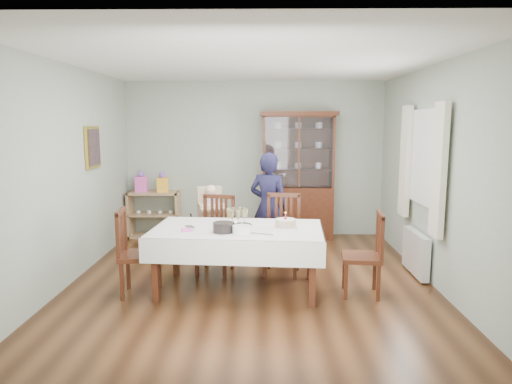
{
  "coord_description": "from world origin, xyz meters",
  "views": [
    {
      "loc": [
        0.14,
        -5.52,
        1.99
      ],
      "look_at": [
        0.06,
        0.2,
        1.12
      ],
      "focal_mm": 32.0,
      "sensor_mm": 36.0,
      "label": 1
    }
  ],
  "objects_px": {
    "sideboard": "(154,214)",
    "chair_end_left": "(139,269)",
    "high_chair": "(212,231)",
    "gift_bag_orange": "(163,183)",
    "china_cabinet": "(298,174)",
    "chair_end_right": "(363,271)",
    "chair_far_left": "(215,250)",
    "champagne_tray": "(237,221)",
    "dining_table": "(238,259)",
    "birthday_cake": "(285,224)",
    "woman": "(269,207)",
    "chair_far_right": "(282,251)",
    "gift_bag_pink": "(141,183)"
  },
  "relations": [
    {
      "from": "sideboard",
      "to": "birthday_cake",
      "type": "xyz_separation_m",
      "value": [
        2.17,
        -2.55,
        0.41
      ]
    },
    {
      "from": "sideboard",
      "to": "champagne_tray",
      "type": "height_order",
      "value": "champagne_tray"
    },
    {
      "from": "chair_far_right",
      "to": "gift_bag_pink",
      "type": "distance_m",
      "value": 3.12
    },
    {
      "from": "chair_end_left",
      "to": "high_chair",
      "type": "bearing_deg",
      "value": -31.89
    },
    {
      "from": "dining_table",
      "to": "woman",
      "type": "bearing_deg",
      "value": 71.76
    },
    {
      "from": "china_cabinet",
      "to": "high_chair",
      "type": "xyz_separation_m",
      "value": [
        -1.35,
        -1.3,
        -0.69
      ]
    },
    {
      "from": "chair_end_right",
      "to": "gift_bag_pink",
      "type": "relative_size",
      "value": 2.65
    },
    {
      "from": "dining_table",
      "to": "china_cabinet",
      "type": "height_order",
      "value": "china_cabinet"
    },
    {
      "from": "chair_far_right",
      "to": "woman",
      "type": "xyz_separation_m",
      "value": [
        -0.17,
        0.57,
        0.48
      ]
    },
    {
      "from": "dining_table",
      "to": "woman",
      "type": "relative_size",
      "value": 1.31
    },
    {
      "from": "chair_far_left",
      "to": "dining_table",
      "type": "bearing_deg",
      "value": -51.23
    },
    {
      "from": "dining_table",
      "to": "champagne_tray",
      "type": "xyz_separation_m",
      "value": [
        -0.01,
        0.08,
        0.44
      ]
    },
    {
      "from": "china_cabinet",
      "to": "high_chair",
      "type": "height_order",
      "value": "china_cabinet"
    },
    {
      "from": "chair_end_left",
      "to": "china_cabinet",
      "type": "bearing_deg",
      "value": -42.54
    },
    {
      "from": "china_cabinet",
      "to": "woman",
      "type": "height_order",
      "value": "china_cabinet"
    },
    {
      "from": "chair_end_right",
      "to": "high_chair",
      "type": "height_order",
      "value": "high_chair"
    },
    {
      "from": "high_chair",
      "to": "champagne_tray",
      "type": "bearing_deg",
      "value": -85.61
    },
    {
      "from": "woman",
      "to": "champagne_tray",
      "type": "relative_size",
      "value": 4.5
    },
    {
      "from": "gift_bag_orange",
      "to": "sideboard",
      "type": "bearing_deg",
      "value": 173.16
    },
    {
      "from": "dining_table",
      "to": "chair_far_right",
      "type": "relative_size",
      "value": 1.98
    },
    {
      "from": "high_chair",
      "to": "gift_bag_orange",
      "type": "relative_size",
      "value": 3.12
    },
    {
      "from": "high_chair",
      "to": "woman",
      "type": "bearing_deg",
      "value": -20.85
    },
    {
      "from": "chair_end_right",
      "to": "chair_far_left",
      "type": "bearing_deg",
      "value": -107.33
    },
    {
      "from": "chair_far_left",
      "to": "birthday_cake",
      "type": "distance_m",
      "value": 1.22
    },
    {
      "from": "sideboard",
      "to": "champagne_tray",
      "type": "distance_m",
      "value": 2.97
    },
    {
      "from": "woman",
      "to": "gift_bag_pink",
      "type": "distance_m",
      "value": 2.59
    },
    {
      "from": "chair_far_right",
      "to": "birthday_cake",
      "type": "height_order",
      "value": "chair_far_right"
    },
    {
      "from": "china_cabinet",
      "to": "gift_bag_orange",
      "type": "bearing_deg",
      "value": 179.96
    },
    {
      "from": "china_cabinet",
      "to": "gift_bag_orange",
      "type": "height_order",
      "value": "china_cabinet"
    },
    {
      "from": "chair_end_left",
      "to": "champagne_tray",
      "type": "bearing_deg",
      "value": -83.39
    },
    {
      "from": "chair_end_right",
      "to": "birthday_cake",
      "type": "distance_m",
      "value": 1.04
    },
    {
      "from": "chair_far_left",
      "to": "chair_far_right",
      "type": "relative_size",
      "value": 0.97
    },
    {
      "from": "chair_end_left",
      "to": "sideboard",
      "type": "bearing_deg",
      "value": 4.23
    },
    {
      "from": "dining_table",
      "to": "gift_bag_orange",
      "type": "bearing_deg",
      "value": 119.48
    },
    {
      "from": "woman",
      "to": "gift_bag_pink",
      "type": "relative_size",
      "value": 4.3
    },
    {
      "from": "woman",
      "to": "gift_bag_orange",
      "type": "height_order",
      "value": "woman"
    },
    {
      "from": "chair_far_right",
      "to": "high_chair",
      "type": "xyz_separation_m",
      "value": [
        -1.0,
        0.63,
        0.12
      ]
    },
    {
      "from": "chair_far_left",
      "to": "woman",
      "type": "relative_size",
      "value": 0.65
    },
    {
      "from": "high_chair",
      "to": "gift_bag_orange",
      "type": "distance_m",
      "value": 1.72
    },
    {
      "from": "dining_table",
      "to": "woman",
      "type": "height_order",
      "value": "woman"
    },
    {
      "from": "birthday_cake",
      "to": "china_cabinet",
      "type": "bearing_deg",
      "value": 82.5
    },
    {
      "from": "sideboard",
      "to": "champagne_tray",
      "type": "relative_size",
      "value": 2.56
    },
    {
      "from": "chair_end_right",
      "to": "gift_bag_pink",
      "type": "bearing_deg",
      "value": -122.67
    },
    {
      "from": "dining_table",
      "to": "champagne_tray",
      "type": "distance_m",
      "value": 0.45
    },
    {
      "from": "high_chair",
      "to": "china_cabinet",
      "type": "bearing_deg",
      "value": 27.61
    },
    {
      "from": "birthday_cake",
      "to": "chair_far_right",
      "type": "bearing_deg",
      "value": 91.32
    },
    {
      "from": "chair_end_left",
      "to": "chair_end_right",
      "type": "xyz_separation_m",
      "value": [
        2.6,
        0.02,
        -0.01
      ]
    },
    {
      "from": "chair_far_right",
      "to": "gift_bag_pink",
      "type": "relative_size",
      "value": 2.85
    },
    {
      "from": "woman",
      "to": "china_cabinet",
      "type": "bearing_deg",
      "value": -88.31
    },
    {
      "from": "sideboard",
      "to": "chair_end_left",
      "type": "distance_m",
      "value": 2.76
    }
  ]
}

